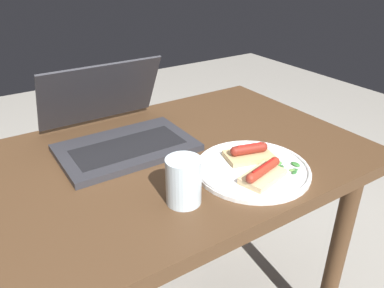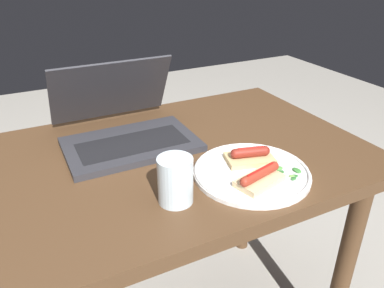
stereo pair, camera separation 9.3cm
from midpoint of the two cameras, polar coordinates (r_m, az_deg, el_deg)
The scene contains 7 objects.
desk at distance 1.05m, azimuth -7.56°, elevation -7.05°, with size 1.14×0.70×0.73m.
laptop at distance 1.07m, azimuth -13.59°, elevation 1.87°, with size 0.36×0.34×0.21m.
plate at distance 0.93m, azimuth 6.39°, elevation -3.80°, with size 0.28×0.28×0.02m.
sausage_toast_left at distance 0.96m, azimuth 5.92°, elevation -1.44°, with size 0.13×0.10×0.04m.
sausage_toast_middle at distance 0.88m, azimuth 7.78°, elevation -4.59°, with size 0.12×0.09×0.04m.
salad_pile at distance 0.94m, azimuth 11.51°, elevation -3.36°, with size 0.06×0.07×0.01m.
drinking_glass at distance 0.80m, azimuth -4.65°, elevation -5.75°, with size 0.08×0.08×0.11m.
Camera 1 is at (-0.39, -0.77, 1.21)m, focal length 35.00 mm.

